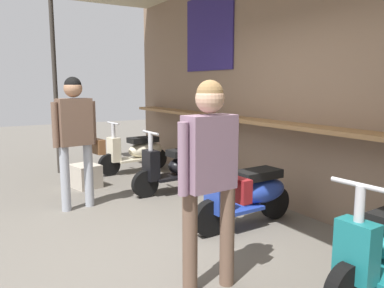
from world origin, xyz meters
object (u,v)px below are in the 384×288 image
scooter_black (179,167)px  shopper_with_handbag (76,129)px  scooter_blue (250,193)px  merchandise_crate (85,176)px  shopper_browsing (211,165)px  scooter_cream (138,151)px

scooter_black → shopper_with_handbag: size_ratio=0.81×
scooter_blue → shopper_with_handbag: bearing=-49.7°
scooter_black → merchandise_crate: 1.56m
shopper_with_handbag → merchandise_crate: shopper_with_handbag is taller
shopper_with_handbag → shopper_browsing: 2.61m
shopper_with_handbag → merchandise_crate: 1.39m
shopper_with_handbag → shopper_browsing: (2.58, 0.37, -0.05)m
merchandise_crate → shopper_browsing: bearing=0.1°
shopper_with_handbag → shopper_browsing: bearing=179.4°
scooter_cream → shopper_with_handbag: size_ratio=0.81×
scooter_blue → scooter_cream: bearing=-92.4°
scooter_black → shopper_with_handbag: (0.02, -1.54, 0.68)m
scooter_black → scooter_cream: bearing=-91.7°
scooter_black → merchandise_crate: bearing=-42.0°
scooter_black → shopper_browsing: size_ratio=0.84×
shopper_with_handbag → merchandise_crate: (-1.01, 0.37, -0.89)m
scooter_cream → scooter_blue: (3.29, 0.00, 0.00)m
shopper_with_handbag → merchandise_crate: bearing=-28.7°
shopper_with_handbag → shopper_browsing: size_ratio=1.04×
scooter_cream → merchandise_crate: size_ratio=2.99×
scooter_cream → merchandise_crate: scooter_cream is taller
scooter_black → shopper_browsing: shopper_browsing is taller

